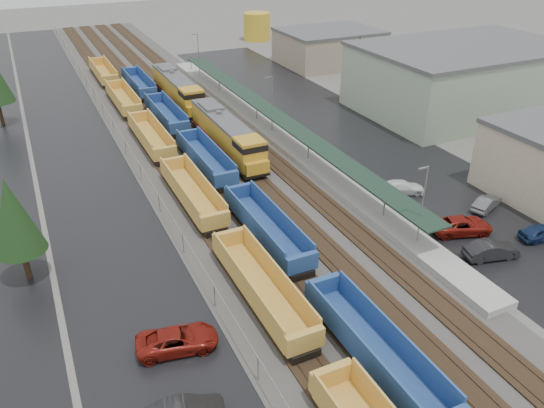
{
  "coord_description": "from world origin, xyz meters",
  "views": [
    {
      "loc": [
        -19.08,
        -10.23,
        26.28
      ],
      "look_at": [
        -0.24,
        29.48,
        2.0
      ],
      "focal_mm": 35.0,
      "sensor_mm": 36.0,
      "label": 1
    }
  ],
  "objects_px": {
    "well_string_blue": "(232,189)",
    "parked_car_east_e": "(486,203)",
    "locomotive_lead": "(227,135)",
    "parked_car_east_c": "(402,187)",
    "parked_car_east_b": "(462,226)",
    "locomotive_trail": "(178,89)",
    "storage_tank": "(257,26)",
    "parked_car_west_c": "(177,340)",
    "parked_car_east_a": "(491,250)",
    "parked_car_east_d": "(542,232)",
    "well_string_yellow": "(192,193)"
  },
  "relations": [
    {
      "from": "parked_car_west_c",
      "to": "parked_car_east_d",
      "type": "relative_size",
      "value": 1.29
    },
    {
      "from": "locomotive_trail",
      "to": "storage_tank",
      "type": "relative_size",
      "value": 3.26
    },
    {
      "from": "locomotive_lead",
      "to": "parked_car_east_e",
      "type": "height_order",
      "value": "locomotive_lead"
    },
    {
      "from": "locomotive_lead",
      "to": "parked_car_east_a",
      "type": "relative_size",
      "value": 4.15
    },
    {
      "from": "well_string_yellow",
      "to": "parked_car_east_b",
      "type": "bearing_deg",
      "value": -37.63
    },
    {
      "from": "locomotive_lead",
      "to": "parked_car_east_d",
      "type": "height_order",
      "value": "locomotive_lead"
    },
    {
      "from": "storage_tank",
      "to": "parked_car_west_c",
      "type": "xyz_separation_m",
      "value": [
        -45.56,
        -89.25,
        -2.27
      ]
    },
    {
      "from": "well_string_blue",
      "to": "parked_car_east_a",
      "type": "bearing_deg",
      "value": -50.21
    },
    {
      "from": "parked_car_west_c",
      "to": "parked_car_east_c",
      "type": "xyz_separation_m",
      "value": [
        28.14,
        12.08,
        -0.09
      ]
    },
    {
      "from": "parked_car_west_c",
      "to": "parked_car_east_a",
      "type": "xyz_separation_m",
      "value": [
        27.53,
        -1.03,
        0.01
      ]
    },
    {
      "from": "parked_car_east_a",
      "to": "locomotive_trail",
      "type": "bearing_deg",
      "value": 26.3
    },
    {
      "from": "storage_tank",
      "to": "well_string_yellow",
      "type": "bearing_deg",
      "value": -118.66
    },
    {
      "from": "parked_car_east_a",
      "to": "parked_car_east_b",
      "type": "bearing_deg",
      "value": 4.72
    },
    {
      "from": "parked_car_east_a",
      "to": "parked_car_east_b",
      "type": "distance_m",
      "value": 4.3
    },
    {
      "from": "locomotive_trail",
      "to": "well_string_blue",
      "type": "xyz_separation_m",
      "value": [
        -4.0,
        -32.52,
        -1.16
      ]
    },
    {
      "from": "parked_car_east_c",
      "to": "parked_car_east_e",
      "type": "relative_size",
      "value": 1.14
    },
    {
      "from": "locomotive_trail",
      "to": "well_string_yellow",
      "type": "relative_size",
      "value": 0.17
    },
    {
      "from": "well_string_yellow",
      "to": "parked_car_east_b",
      "type": "relative_size",
      "value": 20.7
    },
    {
      "from": "parked_car_east_b",
      "to": "parked_car_east_d",
      "type": "relative_size",
      "value": 1.31
    },
    {
      "from": "storage_tank",
      "to": "parked_car_east_c",
      "type": "relative_size",
      "value": 1.29
    },
    {
      "from": "well_string_blue",
      "to": "parked_car_west_c",
      "type": "bearing_deg",
      "value": -121.55
    },
    {
      "from": "well_string_blue",
      "to": "parked_car_east_e",
      "type": "relative_size",
      "value": 23.94
    },
    {
      "from": "well_string_blue",
      "to": "parked_car_east_b",
      "type": "relative_size",
      "value": 17.47
    },
    {
      "from": "well_string_yellow",
      "to": "parked_car_east_e",
      "type": "relative_size",
      "value": 28.36
    },
    {
      "from": "parked_car_east_c",
      "to": "parked_car_east_e",
      "type": "bearing_deg",
      "value": -115.89
    },
    {
      "from": "parked_car_east_b",
      "to": "well_string_blue",
      "type": "bearing_deg",
      "value": 66.18
    },
    {
      "from": "well_string_blue",
      "to": "parked_car_east_d",
      "type": "relative_size",
      "value": 22.95
    },
    {
      "from": "well_string_yellow",
      "to": "parked_car_east_a",
      "type": "xyz_separation_m",
      "value": [
        20.21,
        -20.32,
        -0.45
      ]
    },
    {
      "from": "storage_tank",
      "to": "parked_car_east_b",
      "type": "relative_size",
      "value": 1.08
    },
    {
      "from": "locomotive_trail",
      "to": "parked_car_east_e",
      "type": "height_order",
      "value": "locomotive_trail"
    },
    {
      "from": "parked_car_east_c",
      "to": "locomotive_lead",
      "type": "bearing_deg",
      "value": 59.69
    },
    {
      "from": "well_string_blue",
      "to": "parked_car_east_e",
      "type": "distance_m",
      "value": 25.72
    },
    {
      "from": "well_string_blue",
      "to": "parked_car_east_c",
      "type": "bearing_deg",
      "value": -20.7
    },
    {
      "from": "parked_car_east_c",
      "to": "locomotive_trail",
      "type": "bearing_deg",
      "value": 42.29
    },
    {
      "from": "parked_car_east_b",
      "to": "parked_car_east_c",
      "type": "xyz_separation_m",
      "value": [
        -0.01,
        8.85,
        -0.1
      ]
    },
    {
      "from": "parked_car_east_a",
      "to": "parked_car_east_b",
      "type": "height_order",
      "value": "parked_car_east_a"
    },
    {
      "from": "locomotive_lead",
      "to": "parked_car_east_c",
      "type": "distance_m",
      "value": 22.07
    },
    {
      "from": "well_string_yellow",
      "to": "well_string_blue",
      "type": "distance_m",
      "value": 4.09
    },
    {
      "from": "locomotive_lead",
      "to": "parked_car_east_b",
      "type": "height_order",
      "value": "locomotive_lead"
    },
    {
      "from": "parked_car_west_c",
      "to": "parked_car_east_c",
      "type": "distance_m",
      "value": 30.63
    },
    {
      "from": "parked_car_east_a",
      "to": "parked_car_east_d",
      "type": "distance_m",
      "value": 6.45
    },
    {
      "from": "well_string_blue",
      "to": "parked_car_east_b",
      "type": "bearing_deg",
      "value": -42.09
    },
    {
      "from": "well_string_blue",
      "to": "parked_car_east_a",
      "type": "relative_size",
      "value": 20.66
    },
    {
      "from": "locomotive_trail",
      "to": "parked_car_east_c",
      "type": "distance_m",
      "value": 40.97
    },
    {
      "from": "parked_car_east_d",
      "to": "parked_car_west_c",
      "type": "bearing_deg",
      "value": 98.71
    },
    {
      "from": "locomotive_lead",
      "to": "parked_car_east_b",
      "type": "relative_size",
      "value": 3.51
    },
    {
      "from": "parked_car_east_a",
      "to": "parked_car_east_c",
      "type": "distance_m",
      "value": 13.13
    },
    {
      "from": "locomotive_trail",
      "to": "storage_tank",
      "type": "xyz_separation_m",
      "value": [
        30.24,
        38.3,
        0.65
      ]
    },
    {
      "from": "parked_car_east_c",
      "to": "parked_car_east_d",
      "type": "relative_size",
      "value": 1.1
    },
    {
      "from": "parked_car_east_a",
      "to": "locomotive_lead",
      "type": "bearing_deg",
      "value": 34.59
    }
  ]
}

